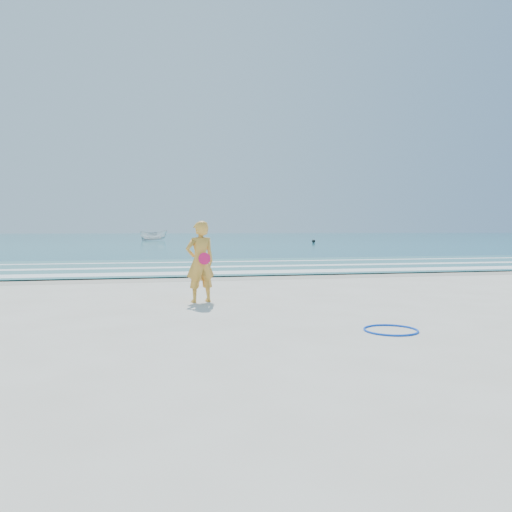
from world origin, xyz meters
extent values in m
plane|color=silver|center=(0.00, 0.00, 0.00)|extent=(400.00, 400.00, 0.00)
cube|color=#B2A893|center=(0.00, 9.00, 0.00)|extent=(400.00, 2.40, 0.00)
cube|color=#19727F|center=(0.00, 105.00, 0.02)|extent=(400.00, 190.00, 0.04)
cube|color=#59B7AD|center=(0.00, 14.00, 0.04)|extent=(400.00, 10.00, 0.01)
cube|color=white|center=(0.00, 10.30, 0.05)|extent=(400.00, 1.40, 0.01)
cube|color=white|center=(0.00, 13.20, 0.05)|extent=(400.00, 0.90, 0.01)
cube|color=white|center=(0.00, 16.50, 0.05)|extent=(400.00, 0.60, 0.01)
torus|color=blue|center=(1.46, -0.65, 0.02)|extent=(1.17, 1.17, 0.03)
imported|color=silver|center=(-1.90, 65.19, 0.80)|extent=(4.16, 2.21, 1.52)
sphere|color=black|center=(16.74, 48.80, 0.25)|extent=(0.42, 0.42, 0.42)
imported|color=gold|center=(-1.27, 3.24, 0.93)|extent=(0.76, 0.60, 1.85)
cylinder|color=#FE165C|center=(-1.19, 3.06, 1.01)|extent=(0.27, 0.08, 0.27)
camera|label=1|loc=(-2.38, -8.09, 1.66)|focal=35.00mm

